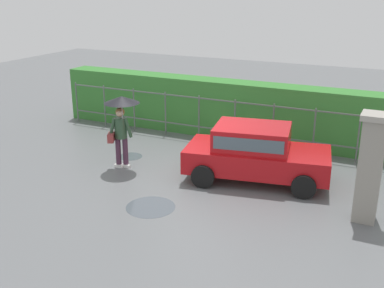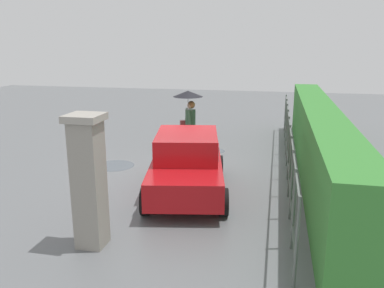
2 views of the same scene
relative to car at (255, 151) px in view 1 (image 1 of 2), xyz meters
The scene contains 8 objects.
ground_plane 1.66m from the car, 159.89° to the right, with size 40.00×40.00×0.00m, color slate.
car is the anchor object (origin of this frame).
pedestrian 3.77m from the car, 168.21° to the right, with size 0.97×0.97×2.07m.
gate_pillar 3.13m from the car, 20.83° to the right, with size 0.60×0.60×2.42m.
fence_section 3.22m from the car, 130.85° to the left, with size 11.33×0.05×1.50m.
hedge_row 3.85m from the car, 123.18° to the left, with size 12.28×0.90×1.90m, color #387F33.
puddle_near 3.18m from the car, 122.45° to the right, with size 1.16×1.16×0.00m, color #4C545B.
puddle_far 4.00m from the car, behind, with size 0.72×0.72×0.00m, color #4C545B.
Camera 1 is at (4.83, -10.57, 4.93)m, focal length 43.80 mm.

